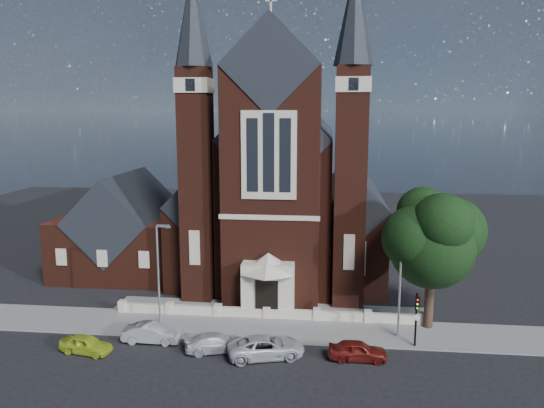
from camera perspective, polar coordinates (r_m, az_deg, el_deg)
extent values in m
plane|color=black|center=(51.41, 0.58, -8.67)|extent=(120.00, 120.00, 0.00)
cube|color=slate|center=(41.66, -0.89, -13.28)|extent=(60.00, 5.00, 0.12)
cube|color=slate|center=(45.33, -0.25, -11.29)|extent=(26.00, 3.00, 0.14)
cube|color=beige|center=(43.49, -0.56, -12.24)|extent=(24.00, 0.40, 0.90)
cube|color=#431B11|center=(59.41, 1.56, 0.84)|extent=(10.00, 30.00, 14.00)
cube|color=black|center=(58.70, 1.59, 7.60)|extent=(10.00, 30.20, 10.00)
cube|color=#431B11|center=(60.07, -5.69, -2.01)|extent=(5.00, 26.00, 8.00)
cube|color=#431B11|center=(58.85, 8.76, -2.33)|extent=(5.00, 26.00, 8.00)
cube|color=black|center=(59.37, -5.76, 1.76)|extent=(5.01, 26.20, 5.01)
cube|color=black|center=(58.14, 8.87, 1.52)|extent=(5.01, 26.20, 5.01)
cube|color=#431B11|center=(43.71, -0.11, 1.50)|extent=(8.00, 3.00, 20.00)
cube|color=black|center=(43.37, -0.12, 14.68)|extent=(8.00, 3.20, 8.00)
cube|color=beige|center=(41.83, -0.35, 5.25)|extent=(4.40, 0.15, 7.00)
cube|color=black|center=(41.74, -0.36, 5.52)|extent=(0.90, 0.08, 6.20)
cube|color=beige|center=(43.64, -0.40, -9.07)|extent=(4.20, 2.00, 4.40)
cube|color=black|center=(42.86, -0.57, -10.29)|extent=(1.80, 0.12, 3.20)
cone|color=beige|center=(42.97, -0.41, -6.30)|extent=(4.60, 4.60, 1.60)
cube|color=beige|center=(43.98, -0.12, 20.67)|extent=(0.15, 0.15, 1.60)
cube|color=#431B11|center=(45.85, -8.07, 1.80)|extent=(2.60, 2.60, 20.00)
cube|color=beige|center=(45.43, -8.34, 12.47)|extent=(2.80, 2.80, 1.20)
cone|color=black|center=(46.01, -8.53, 19.33)|extent=(3.20, 3.20, 8.00)
cube|color=#431B11|center=(44.46, 8.39, 1.54)|extent=(2.60, 2.60, 20.00)
cube|color=beige|center=(44.03, 8.68, 12.55)|extent=(2.80, 2.80, 1.20)
cone|color=black|center=(44.62, 8.88, 19.61)|extent=(3.20, 3.20, 8.00)
cube|color=#431B11|center=(57.12, -15.32, -3.99)|extent=(12.00, 12.00, 6.00)
cube|color=black|center=(56.49, -15.46, -1.03)|extent=(8.49, 12.20, 8.49)
cylinder|color=black|center=(42.56, 16.56, -9.58)|extent=(0.70, 0.70, 5.00)
sphere|color=black|center=(41.42, 16.83, -4.36)|extent=(6.40, 6.40, 6.40)
sphere|color=black|center=(39.90, 17.85, -2.00)|extent=(4.40, 4.40, 4.40)
cylinder|color=gray|center=(41.51, -12.12, -7.70)|extent=(0.16, 0.16, 8.00)
cube|color=gray|center=(40.33, -11.66, -2.32)|extent=(1.00, 0.15, 0.18)
cube|color=gray|center=(40.22, -11.11, -2.45)|extent=(0.35, 0.22, 0.12)
cylinder|color=gray|center=(39.82, 13.59, -8.53)|extent=(0.16, 0.16, 8.00)
cube|color=gray|center=(38.82, 14.57, -2.92)|extent=(1.00, 0.15, 0.18)
cube|color=gray|center=(38.90, 15.14, -3.04)|extent=(0.35, 0.22, 0.12)
cylinder|color=black|center=(39.25, 15.23, -11.99)|extent=(0.14, 0.14, 4.00)
cube|color=black|center=(38.65, 15.35, -10.28)|extent=(0.28, 0.22, 0.90)
sphere|color=red|center=(38.43, 15.40, -9.93)|extent=(0.14, 0.14, 0.14)
sphere|color=#CC8C0C|center=(38.53, 15.38, -10.35)|extent=(0.14, 0.14, 0.14)
sphere|color=#0C9919|center=(38.63, 15.36, -10.77)|extent=(0.14, 0.14, 0.14)
imported|color=#B6CA28|center=(39.79, -19.37, -14.05)|extent=(3.91, 2.13, 1.26)
imported|color=#95989C|center=(40.17, -12.81, -13.39)|extent=(4.17, 1.49, 1.37)
imported|color=#B5B8BD|center=(38.10, -6.00, -14.61)|extent=(4.69, 2.94, 1.27)
imported|color=silver|center=(37.08, -0.66, -15.12)|extent=(5.69, 3.75, 1.45)
imported|color=maroon|center=(37.16, 9.19, -15.29)|extent=(3.94, 1.65, 1.33)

